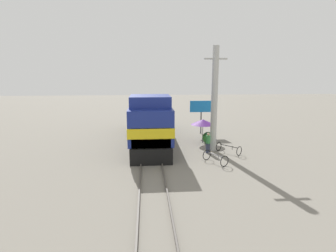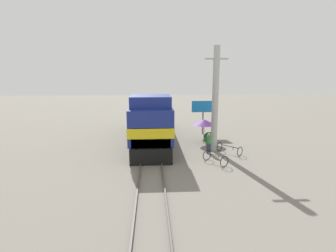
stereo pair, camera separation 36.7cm
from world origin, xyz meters
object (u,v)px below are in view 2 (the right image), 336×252
Objects in this scene: utility_pole at (215,99)px; vendor_umbrella at (204,122)px; bicycle_spare at (215,158)px; billboard_sign at (203,109)px; person_bystander at (209,142)px; bicycle at (229,149)px; locomotive at (151,120)px.

vendor_umbrella is (-0.30, 2.59, -2.26)m from utility_pole.
vendor_umbrella is 1.13× the size of bicycle_spare.
utility_pole is 3.45m from vendor_umbrella.
billboard_sign is 9.70m from bicycle_spare.
person_bystander is 0.85× the size of bicycle_spare.
vendor_umbrella is at bearing 71.18° from bicycle.
locomotive reaches higher than bicycle_spare.
billboard_sign reaches higher than vendor_umbrella.
bicycle is 1.02× the size of bicycle_spare.
utility_pole is at bearing -83.49° from vendor_umbrella.
utility_pole is 4.26× the size of bicycle.
utility_pole is at bearing -92.81° from billboard_sign.
utility_pole reaches higher than person_bystander.
person_bystander is (-0.27, -3.26, -1.02)m from vendor_umbrella.
locomotive is at bearing 93.50° from bicycle_spare.
billboard_sign is 2.13× the size of person_bystander.
billboard_sign reaches higher than bicycle_spare.
locomotive is 8.15m from bicycle_spare.
bicycle_spare is at bearing -95.68° from billboard_sign.
locomotive is 7.67m from bicycle.
bicycle is at bearing -69.08° from vendor_umbrella.
utility_pole reaches higher than billboard_sign.
locomotive is at bearing -152.99° from billboard_sign.
utility_pole is 6.43m from billboard_sign.
person_bystander is 0.83× the size of bicycle.
billboard_sign is (0.31, 6.24, -1.52)m from utility_pole.
vendor_umbrella is at bearing 85.27° from person_bystander.
bicycle is at bearing -40.59° from utility_pole.
billboard_sign is at bearing 80.66° from vendor_umbrella.
utility_pole is 3.40m from person_bystander.
person_bystander is at bearing -130.13° from utility_pole.
locomotive is 6.04m from billboard_sign.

